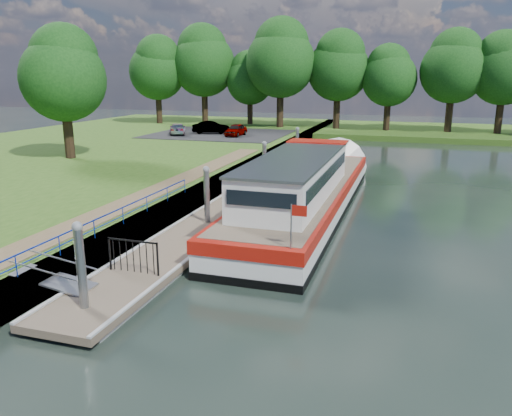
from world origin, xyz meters
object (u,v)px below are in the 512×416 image
(car_a, at_px, (236,130))
(pontoon, at_px, (240,203))
(barge, at_px, (308,189))
(car_b, at_px, (211,127))
(car_c, at_px, (178,129))

(car_a, bearing_deg, pontoon, -68.22)
(barge, relative_size, car_a, 6.00)
(pontoon, relative_size, car_b, 7.68)
(pontoon, distance_m, car_c, 27.56)
(pontoon, xyz_separation_m, barge, (3.60, 0.41, 0.90))
(car_c, bearing_deg, car_a, 160.95)
(barge, relative_size, car_b, 5.42)
(barge, xyz_separation_m, car_a, (-12.29, 23.24, 0.35))
(pontoon, distance_m, barge, 3.73)
(barge, distance_m, car_a, 26.29)
(barge, distance_m, car_c, 29.32)
(car_b, distance_m, car_c, 3.52)
(barge, xyz_separation_m, car_c, (-18.56, 22.70, 0.31))
(pontoon, xyz_separation_m, car_b, (-11.91, 24.86, 1.29))
(barge, height_order, car_a, barge)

